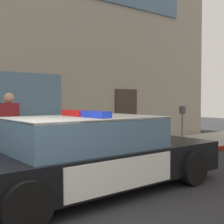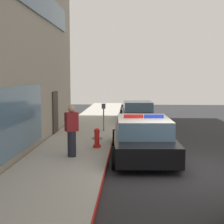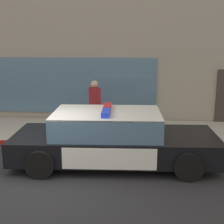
{
  "view_description": "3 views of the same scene",
  "coord_description": "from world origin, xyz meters",
  "px_view_note": "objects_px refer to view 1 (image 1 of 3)",
  "views": [
    {
      "loc": [
        -1.16,
        -3.67,
        1.67
      ],
      "look_at": [
        3.02,
        2.02,
        1.4
      ],
      "focal_mm": 47.22,
      "sensor_mm": 36.0,
      "label": 1
    },
    {
      "loc": [
        -10.05,
        1.44,
        2.79
      ],
      "look_at": [
        2.59,
        2.05,
        1.47
      ],
      "focal_mm": 54.68,
      "sensor_mm": 36.0,
      "label": 2
    },
    {
      "loc": [
        2.33,
        -6.71,
        3.18
      ],
      "look_at": [
        1.68,
        1.52,
        1.24
      ],
      "focal_mm": 49.97,
      "sensor_mm": 36.0,
      "label": 3
    }
  ],
  "objects_px": {
    "parking_meter": "(182,119)",
    "pedestrian_on_sidewalk": "(9,129)",
    "fire_hydrant": "(80,148)",
    "police_cruiser": "(91,154)"
  },
  "relations": [
    {
      "from": "pedestrian_on_sidewalk",
      "to": "fire_hydrant",
      "type": "bearing_deg",
      "value": 123.62
    },
    {
      "from": "police_cruiser",
      "to": "parking_meter",
      "type": "bearing_deg",
      "value": 18.44
    },
    {
      "from": "fire_hydrant",
      "to": "parking_meter",
      "type": "xyz_separation_m",
      "value": [
        3.84,
        0.03,
        0.58
      ]
    },
    {
      "from": "police_cruiser",
      "to": "fire_hydrant",
      "type": "xyz_separation_m",
      "value": [
        0.71,
        1.68,
        -0.18
      ]
    },
    {
      "from": "pedestrian_on_sidewalk",
      "to": "parking_meter",
      "type": "height_order",
      "value": "pedestrian_on_sidewalk"
    },
    {
      "from": "police_cruiser",
      "to": "pedestrian_on_sidewalk",
      "type": "distance_m",
      "value": 2.53
    },
    {
      "from": "parking_meter",
      "to": "pedestrian_on_sidewalk",
      "type": "bearing_deg",
      "value": 172.89
    },
    {
      "from": "police_cruiser",
      "to": "parking_meter",
      "type": "distance_m",
      "value": 4.88
    },
    {
      "from": "fire_hydrant",
      "to": "parking_meter",
      "type": "distance_m",
      "value": 3.88
    },
    {
      "from": "police_cruiser",
      "to": "pedestrian_on_sidewalk",
      "type": "xyz_separation_m",
      "value": [
        -0.78,
        2.38,
        0.33
      ]
    }
  ]
}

